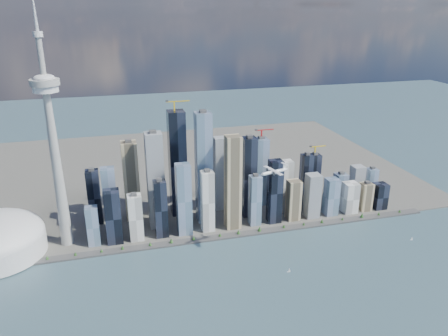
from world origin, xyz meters
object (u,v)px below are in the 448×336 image
object	(u,v)px
needle_tower	(53,142)
airplane	(274,171)
sailboat_west	(289,271)
sailboat_east	(412,239)

from	to	relation	value
needle_tower	airplane	distance (m)	446.73
sailboat_west	sailboat_east	bearing A→B (deg)	18.32
airplane	sailboat_east	xyz separation A→B (m)	(326.61, -24.98, -185.08)
airplane	needle_tower	bearing A→B (deg)	144.91
needle_tower	sailboat_west	world-z (taller)	needle_tower
sailboat_east	airplane	bearing A→B (deg)	173.54
needle_tower	sailboat_west	distance (m)	536.76
airplane	sailboat_west	bearing A→B (deg)	-95.10
sailboat_east	sailboat_west	bearing A→B (deg)	-173.92
needle_tower	airplane	world-z (taller)	needle_tower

